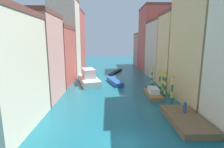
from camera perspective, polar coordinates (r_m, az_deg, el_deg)
name	(u,v)px	position (r m, az deg, el deg)	size (l,w,h in m)	color
ground_plane	(114,82)	(39.71, 0.76, -2.87)	(154.00, 154.00, 0.00)	#196070
building_left_1	(35,57)	(30.10, -24.56, 5.34)	(7.45, 8.76, 13.95)	tan
building_left_2	(55,55)	(40.19, -18.61, 5.95)	(7.45, 11.95, 12.72)	#B25147
building_left_3	(65,38)	(49.79, -15.50, 11.55)	(7.45, 7.32, 20.76)	beige
building_left_4	(72,41)	(59.00, -13.26, 10.80)	(7.45, 11.37, 19.44)	#B25147
building_right_1	(207,38)	(29.39, 29.40, 10.61)	(7.45, 11.03, 19.85)	#DBB77A
building_right_2	(179,50)	(37.90, 21.74, 7.54)	(7.45, 7.39, 15.41)	#DBB77A
building_right_3	(164,49)	(47.10, 17.01, 8.07)	(7.45, 11.97, 15.06)	#BCB299
building_right_4	(152,39)	(58.44, 13.44, 11.33)	(7.45, 11.75, 20.51)	#B25147
building_right_5	(144,50)	(69.63, 10.87, 8.08)	(7.45, 10.42, 12.80)	#C6705B
waterfront_dock	(185,120)	(22.17, 23.49, -13.93)	(3.71, 7.69, 0.75)	brown
person_on_dock	(185,107)	(22.92, 23.34, -10.15)	(0.36, 0.36, 1.55)	#234C93
mooring_pole_0	(172,90)	(26.79, 19.57, -5.10)	(0.35, 0.35, 4.46)	#197247
mooring_pole_1	(165,85)	(29.38, 17.42, -3.40)	(0.36, 0.36, 4.67)	#197247
mooring_pole_2	(163,82)	(31.89, 16.83, -2.75)	(0.34, 0.34, 4.16)	#197247
mooring_pole_3	(160,80)	(33.40, 15.77, -2.08)	(0.29, 0.29, 4.20)	#197247
mooring_pole_4	(152,77)	(37.46, 13.28, -0.86)	(0.37, 0.37, 3.88)	#197247
vaporetto_white	(89,78)	(39.24, -7.87, -1.34)	(6.43, 11.29, 3.33)	white
gondola_black	(116,72)	(52.41, 1.33, 0.72)	(4.69, 10.39, 0.50)	black
motorboat_0	(153,93)	(30.48, 13.71, -6.28)	(2.35, 5.80, 1.54)	olive
motorboat_1	(115,82)	(38.71, 0.88, -2.57)	(3.65, 7.94, 0.86)	#234C93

